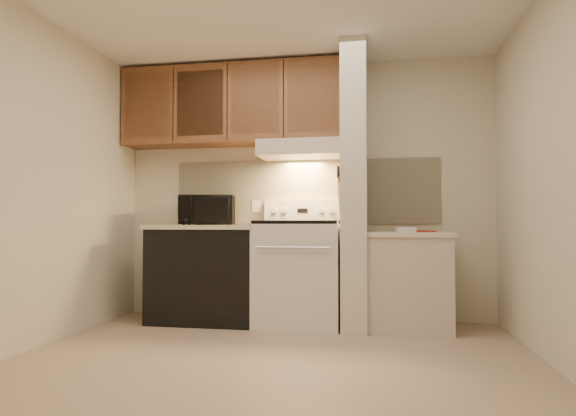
# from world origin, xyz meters

# --- Properties ---
(floor) EXTENTS (3.60, 3.60, 0.00)m
(floor) POSITION_xyz_m (0.00, 0.00, 0.00)
(floor) COLOR tan
(floor) RESTS_ON ground
(wall_back) EXTENTS (3.60, 2.50, 0.02)m
(wall_back) POSITION_xyz_m (0.00, 1.50, 1.25)
(wall_back) COLOR beige
(wall_back) RESTS_ON floor
(wall_left) EXTENTS (0.02, 3.00, 2.50)m
(wall_left) POSITION_xyz_m (-1.80, 0.00, 1.25)
(wall_left) COLOR beige
(wall_left) RESTS_ON floor
(wall_right) EXTENTS (0.02, 3.00, 2.50)m
(wall_right) POSITION_xyz_m (1.80, 0.00, 1.25)
(wall_right) COLOR beige
(wall_right) RESTS_ON floor
(backsplash) EXTENTS (2.60, 0.02, 0.63)m
(backsplash) POSITION_xyz_m (0.00, 1.49, 1.24)
(backsplash) COLOR #EEE7C7
(backsplash) RESTS_ON wall_back
(range_body) EXTENTS (0.76, 0.65, 0.92)m
(range_body) POSITION_xyz_m (0.00, 1.16, 0.46)
(range_body) COLOR silver
(range_body) RESTS_ON floor
(oven_window) EXTENTS (0.50, 0.01, 0.30)m
(oven_window) POSITION_xyz_m (0.00, 0.84, 0.50)
(oven_window) COLOR black
(oven_window) RESTS_ON range_body
(oven_handle) EXTENTS (0.65, 0.02, 0.02)m
(oven_handle) POSITION_xyz_m (0.00, 0.80, 0.72)
(oven_handle) COLOR silver
(oven_handle) RESTS_ON range_body
(cooktop) EXTENTS (0.74, 0.64, 0.03)m
(cooktop) POSITION_xyz_m (0.00, 1.16, 0.94)
(cooktop) COLOR black
(cooktop) RESTS_ON range_body
(range_backguard) EXTENTS (0.76, 0.08, 0.20)m
(range_backguard) POSITION_xyz_m (0.00, 1.44, 1.05)
(range_backguard) COLOR silver
(range_backguard) RESTS_ON range_body
(range_display) EXTENTS (0.10, 0.01, 0.04)m
(range_display) POSITION_xyz_m (0.00, 1.40, 1.05)
(range_display) COLOR black
(range_display) RESTS_ON range_backguard
(range_knob_left_outer) EXTENTS (0.05, 0.02, 0.05)m
(range_knob_left_outer) POSITION_xyz_m (-0.28, 1.40, 1.05)
(range_knob_left_outer) COLOR silver
(range_knob_left_outer) RESTS_ON range_backguard
(range_knob_left_inner) EXTENTS (0.05, 0.02, 0.05)m
(range_knob_left_inner) POSITION_xyz_m (-0.18, 1.40, 1.05)
(range_knob_left_inner) COLOR silver
(range_knob_left_inner) RESTS_ON range_backguard
(range_knob_right_inner) EXTENTS (0.05, 0.02, 0.05)m
(range_knob_right_inner) POSITION_xyz_m (0.18, 1.40, 1.05)
(range_knob_right_inner) COLOR silver
(range_knob_right_inner) RESTS_ON range_backguard
(range_knob_right_outer) EXTENTS (0.05, 0.02, 0.05)m
(range_knob_right_outer) POSITION_xyz_m (0.28, 1.40, 1.05)
(range_knob_right_outer) COLOR silver
(range_knob_right_outer) RESTS_ON range_backguard
(dishwasher_front) EXTENTS (1.00, 0.63, 0.87)m
(dishwasher_front) POSITION_xyz_m (-0.88, 1.17, 0.43)
(dishwasher_front) COLOR black
(dishwasher_front) RESTS_ON floor
(left_countertop) EXTENTS (1.04, 0.67, 0.04)m
(left_countertop) POSITION_xyz_m (-0.88, 1.17, 0.89)
(left_countertop) COLOR beige
(left_countertop) RESTS_ON dishwasher_front
(spoon_rest) EXTENTS (0.24, 0.12, 0.02)m
(spoon_rest) POSITION_xyz_m (-0.92, 1.27, 0.92)
(spoon_rest) COLOR black
(spoon_rest) RESTS_ON left_countertop
(teal_jar) EXTENTS (0.13, 0.13, 0.11)m
(teal_jar) POSITION_xyz_m (-0.83, 1.39, 0.96)
(teal_jar) COLOR #21705C
(teal_jar) RESTS_ON left_countertop
(outlet) EXTENTS (0.08, 0.01, 0.12)m
(outlet) POSITION_xyz_m (-0.48, 1.48, 1.10)
(outlet) COLOR beige
(outlet) RESTS_ON backsplash
(microwave) EXTENTS (0.58, 0.45, 0.29)m
(microwave) POSITION_xyz_m (-0.93, 1.31, 1.05)
(microwave) COLOR black
(microwave) RESTS_ON left_countertop
(partition_pillar) EXTENTS (0.22, 0.70, 2.50)m
(partition_pillar) POSITION_xyz_m (0.51, 1.15, 1.25)
(partition_pillar) COLOR beige
(partition_pillar) RESTS_ON floor
(pillar_trim) EXTENTS (0.01, 0.70, 0.04)m
(pillar_trim) POSITION_xyz_m (0.39, 1.15, 1.30)
(pillar_trim) COLOR brown
(pillar_trim) RESTS_ON partition_pillar
(knife_strip) EXTENTS (0.02, 0.42, 0.04)m
(knife_strip) POSITION_xyz_m (0.39, 1.10, 1.32)
(knife_strip) COLOR black
(knife_strip) RESTS_ON partition_pillar
(knife_blade_a) EXTENTS (0.01, 0.03, 0.16)m
(knife_blade_a) POSITION_xyz_m (0.38, 0.93, 1.22)
(knife_blade_a) COLOR silver
(knife_blade_a) RESTS_ON knife_strip
(knife_handle_a) EXTENTS (0.02, 0.02, 0.10)m
(knife_handle_a) POSITION_xyz_m (0.38, 0.94, 1.37)
(knife_handle_a) COLOR black
(knife_handle_a) RESTS_ON knife_strip
(knife_blade_b) EXTENTS (0.01, 0.04, 0.18)m
(knife_blade_b) POSITION_xyz_m (0.38, 1.02, 1.21)
(knife_blade_b) COLOR silver
(knife_blade_b) RESTS_ON knife_strip
(knife_handle_b) EXTENTS (0.02, 0.02, 0.10)m
(knife_handle_b) POSITION_xyz_m (0.38, 1.01, 1.37)
(knife_handle_b) COLOR black
(knife_handle_b) RESTS_ON knife_strip
(knife_blade_c) EXTENTS (0.01, 0.04, 0.20)m
(knife_blade_c) POSITION_xyz_m (0.38, 1.11, 1.20)
(knife_blade_c) COLOR silver
(knife_blade_c) RESTS_ON knife_strip
(knife_handle_c) EXTENTS (0.02, 0.02, 0.10)m
(knife_handle_c) POSITION_xyz_m (0.38, 1.10, 1.37)
(knife_handle_c) COLOR black
(knife_handle_c) RESTS_ON knife_strip
(knife_blade_d) EXTENTS (0.01, 0.04, 0.16)m
(knife_blade_d) POSITION_xyz_m (0.38, 1.17, 1.22)
(knife_blade_d) COLOR silver
(knife_blade_d) RESTS_ON knife_strip
(knife_handle_d) EXTENTS (0.02, 0.02, 0.10)m
(knife_handle_d) POSITION_xyz_m (0.38, 1.18, 1.37)
(knife_handle_d) COLOR black
(knife_handle_d) RESTS_ON knife_strip
(knife_blade_e) EXTENTS (0.01, 0.04, 0.18)m
(knife_blade_e) POSITION_xyz_m (0.38, 1.26, 1.21)
(knife_blade_e) COLOR silver
(knife_blade_e) RESTS_ON knife_strip
(knife_handle_e) EXTENTS (0.02, 0.02, 0.10)m
(knife_handle_e) POSITION_xyz_m (0.38, 1.25, 1.37)
(knife_handle_e) COLOR black
(knife_handle_e) RESTS_ON knife_strip
(oven_mitt) EXTENTS (0.03, 0.11, 0.27)m
(oven_mitt) POSITION_xyz_m (0.38, 1.32, 1.14)
(oven_mitt) COLOR slate
(oven_mitt) RESTS_ON partition_pillar
(right_cab_base) EXTENTS (0.70, 0.60, 0.81)m
(right_cab_base) POSITION_xyz_m (0.97, 1.15, 0.40)
(right_cab_base) COLOR beige
(right_cab_base) RESTS_ON floor
(right_countertop) EXTENTS (0.74, 0.64, 0.04)m
(right_countertop) POSITION_xyz_m (0.97, 1.15, 0.83)
(right_countertop) COLOR beige
(right_countertop) RESTS_ON right_cab_base
(red_folder) EXTENTS (0.29, 0.35, 0.01)m
(red_folder) POSITION_xyz_m (1.07, 1.25, 0.86)
(red_folder) COLOR #A7150A
(red_folder) RESTS_ON right_countertop
(white_box) EXTENTS (0.18, 0.13, 0.04)m
(white_box) POSITION_xyz_m (0.95, 1.05, 0.87)
(white_box) COLOR white
(white_box) RESTS_ON right_countertop
(range_hood) EXTENTS (0.78, 0.44, 0.15)m
(range_hood) POSITION_xyz_m (0.00, 1.28, 1.62)
(range_hood) COLOR beige
(range_hood) RESTS_ON upper_cabinets
(hood_lip) EXTENTS (0.78, 0.04, 0.06)m
(hood_lip) POSITION_xyz_m (0.00, 1.07, 1.58)
(hood_lip) COLOR beige
(hood_lip) RESTS_ON range_hood
(upper_cabinets) EXTENTS (2.18, 0.33, 0.77)m
(upper_cabinets) POSITION_xyz_m (-0.69, 1.32, 2.08)
(upper_cabinets) COLOR brown
(upper_cabinets) RESTS_ON wall_back
(cab_door_a) EXTENTS (0.46, 0.01, 0.63)m
(cab_door_a) POSITION_xyz_m (-1.51, 1.17, 2.08)
(cab_door_a) COLOR brown
(cab_door_a) RESTS_ON upper_cabinets
(cab_gap_a) EXTENTS (0.01, 0.01, 0.73)m
(cab_gap_a) POSITION_xyz_m (-1.23, 1.16, 2.08)
(cab_gap_a) COLOR black
(cab_gap_a) RESTS_ON upper_cabinets
(cab_door_b) EXTENTS (0.46, 0.01, 0.63)m
(cab_door_b) POSITION_xyz_m (-0.96, 1.17, 2.08)
(cab_door_b) COLOR brown
(cab_door_b) RESTS_ON upper_cabinets
(cab_gap_b) EXTENTS (0.01, 0.01, 0.73)m
(cab_gap_b) POSITION_xyz_m (-0.69, 1.16, 2.08)
(cab_gap_b) COLOR black
(cab_gap_b) RESTS_ON upper_cabinets
(cab_door_c) EXTENTS (0.46, 0.01, 0.63)m
(cab_door_c) POSITION_xyz_m (-0.42, 1.17, 2.08)
(cab_door_c) COLOR brown
(cab_door_c) RESTS_ON upper_cabinets
(cab_gap_c) EXTENTS (0.01, 0.01, 0.73)m
(cab_gap_c) POSITION_xyz_m (-0.14, 1.16, 2.08)
(cab_gap_c) COLOR black
(cab_gap_c) RESTS_ON upper_cabinets
(cab_door_d) EXTENTS (0.46, 0.01, 0.63)m
(cab_door_d) POSITION_xyz_m (0.13, 1.17, 2.08)
(cab_door_d) COLOR brown
(cab_door_d) RESTS_ON upper_cabinets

